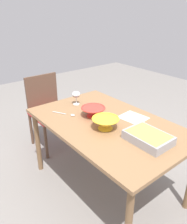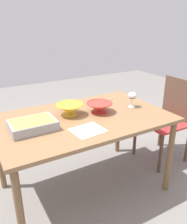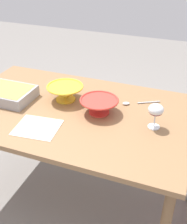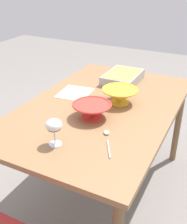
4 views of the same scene
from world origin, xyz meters
name	(u,v)px [view 3 (image 3 of 4)]	position (x,y,z in m)	size (l,w,h in m)	color
ground_plane	(75,195)	(0.00, 0.00, 0.00)	(8.00, 8.00, 0.00)	gray
dining_table	(71,119)	(0.00, 0.00, 0.66)	(1.43, 0.90, 0.74)	olive
wine_glass	(156,111)	(-0.50, 0.01, 0.84)	(0.08, 0.08, 0.14)	white
casserole_dish	(7,93)	(0.43, 0.03, 0.78)	(0.33, 0.24, 0.07)	#99999E
mixing_bowl	(99,105)	(-0.17, -0.02, 0.79)	(0.23, 0.23, 0.09)	red
small_bowl	(65,92)	(0.08, -0.09, 0.79)	(0.23, 0.23, 0.10)	yellow
serving_spoon	(134,103)	(-0.34, -0.19, 0.74)	(0.22, 0.13, 0.01)	silver
napkin	(37,127)	(0.09, 0.25, 0.74)	(0.23, 0.21, 0.00)	beige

